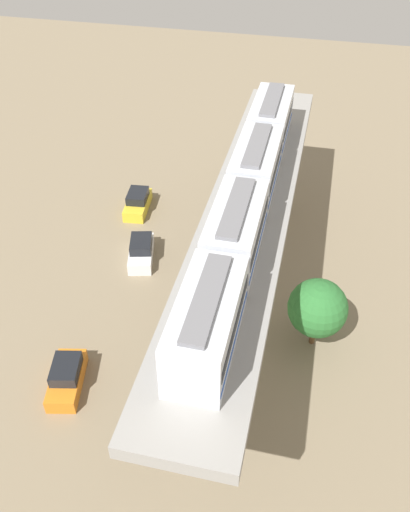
# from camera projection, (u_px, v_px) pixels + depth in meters

# --- Properties ---
(ground_plane) EXTENTS (120.00, 120.00, 0.00)m
(ground_plane) POSITION_uv_depth(u_px,v_px,m) (243.00, 302.00, 39.63)
(ground_plane) COLOR #84755B
(viaduct) EXTENTS (5.20, 35.80, 8.66)m
(viaduct) POSITION_uv_depth(u_px,v_px,m) (248.00, 229.00, 35.37)
(viaduct) COLOR #999691
(viaduct) RESTS_ON ground
(train) EXTENTS (2.64, 27.45, 3.24)m
(train) POSITION_uv_depth(u_px,v_px,m) (246.00, 197.00, 31.95)
(train) COLOR silver
(train) RESTS_ON viaduct
(parked_car_yellow) EXTENTS (2.24, 4.37, 1.76)m
(parked_car_yellow) POSITION_uv_depth(u_px,v_px,m) (138.00, 203.00, 48.30)
(parked_car_yellow) COLOR yellow
(parked_car_yellow) RESTS_ON ground
(parked_car_white) EXTENTS (2.77, 4.51, 1.76)m
(parked_car_white) POSITION_uv_depth(u_px,v_px,m) (141.00, 251.00, 43.03)
(parked_car_white) COLOR white
(parked_car_white) RESTS_ON ground
(parked_car_orange) EXTENTS (2.66, 4.49, 1.76)m
(parked_car_orange) POSITION_uv_depth(u_px,v_px,m) (67.00, 377.00, 33.51)
(parked_car_orange) COLOR orange
(parked_car_orange) RESTS_ON ground
(tree_near_viaduct) EXTENTS (3.86, 3.86, 5.15)m
(tree_near_viaduct) POSITION_uv_depth(u_px,v_px,m) (318.00, 308.00, 34.64)
(tree_near_viaduct) COLOR brown
(tree_near_viaduct) RESTS_ON ground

